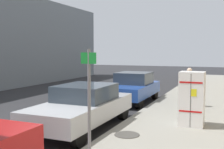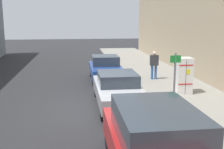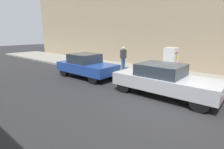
{
  "view_description": "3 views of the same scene",
  "coord_description": "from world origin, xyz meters",
  "px_view_note": "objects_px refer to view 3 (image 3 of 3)",
  "views": [
    {
      "loc": [
        -5.14,
        7.57,
        2.45
      ],
      "look_at": [
        -0.64,
        -3.13,
        1.51
      ],
      "focal_mm": 45.0,
      "sensor_mm": 36.0,
      "label": 1
    },
    {
      "loc": [
        0.86,
        11.0,
        3.62
      ],
      "look_at": [
        -0.43,
        1.0,
        1.6
      ],
      "focal_mm": 45.0,
      "sensor_mm": 36.0,
      "label": 2
    },
    {
      "loc": [
        6.17,
        2.75,
        2.67
      ],
      "look_at": [
        0.11,
        -2.4,
        0.79
      ],
      "focal_mm": 28.0,
      "sensor_mm": 36.0,
      "label": 3
    }
  ],
  "objects_px": {
    "pedestrian_walking_far": "(123,57)",
    "parked_hatchback_blue": "(86,66)",
    "discarded_refrigerator": "(170,62)",
    "parked_sedan_silver": "(164,80)"
  },
  "relations": [
    {
      "from": "discarded_refrigerator",
      "to": "parked_sedan_silver",
      "type": "distance_m",
      "value": 3.43
    },
    {
      "from": "discarded_refrigerator",
      "to": "parked_hatchback_blue",
      "type": "bearing_deg",
      "value": -50.62
    },
    {
      "from": "discarded_refrigerator",
      "to": "parked_sedan_silver",
      "type": "relative_size",
      "value": 0.38
    },
    {
      "from": "discarded_refrigerator",
      "to": "parked_hatchback_blue",
      "type": "xyz_separation_m",
      "value": [
        3.25,
        -3.95,
        -0.26
      ]
    },
    {
      "from": "pedestrian_walking_far",
      "to": "parked_sedan_silver",
      "type": "distance_m",
      "value": 5.08
    },
    {
      "from": "discarded_refrigerator",
      "to": "parked_sedan_silver",
      "type": "bearing_deg",
      "value": 18.29
    },
    {
      "from": "discarded_refrigerator",
      "to": "parked_sedan_silver",
      "type": "height_order",
      "value": "discarded_refrigerator"
    },
    {
      "from": "pedestrian_walking_far",
      "to": "parked_sedan_silver",
      "type": "relative_size",
      "value": 0.37
    },
    {
      "from": "pedestrian_walking_far",
      "to": "parked_sedan_silver",
      "type": "bearing_deg",
      "value": 145.84
    },
    {
      "from": "pedestrian_walking_far",
      "to": "parked_hatchback_blue",
      "type": "xyz_separation_m",
      "value": [
        2.75,
        -0.77,
        -0.35
      ]
    }
  ]
}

